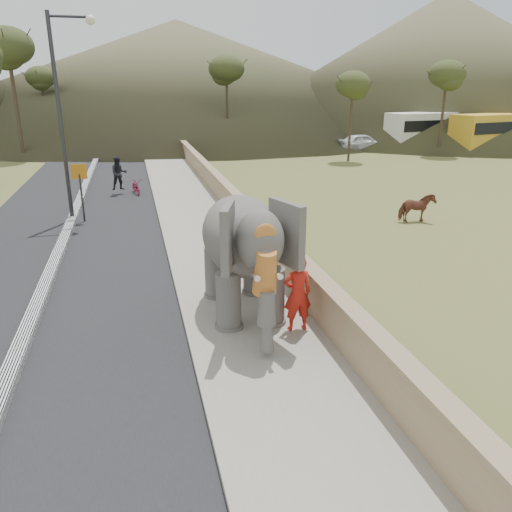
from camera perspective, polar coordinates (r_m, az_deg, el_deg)
The scene contains 16 objects.
ground at distance 9.03m, azimuth 4.53°, elevation -17.92°, with size 160.00×160.00×0.00m, color olive.
road at distance 17.86m, azimuth -21.58°, elevation 0.04°, with size 7.00×120.00×0.03m, color black.
median at distance 17.83m, azimuth -21.61°, elevation 0.33°, with size 0.35×120.00×0.22m, color black.
walkway at distance 17.81m, azimuth -5.52°, elevation 1.48°, with size 3.00×120.00×0.15m, color #9E9687.
parapet at distance 17.97m, azimuth -0.36°, elevation 3.31°, with size 0.30×120.00×1.10m, color tan.
lamppost at distance 21.60m, azimuth -20.87°, elevation 16.41°, with size 1.76×0.36×8.00m.
signboard at distance 21.59m, azimuth -19.44°, elevation 7.89°, with size 0.60×0.08×2.40m.
cow at distance 21.61m, azimuth 17.86°, elevation 5.23°, with size 0.65×1.42×1.20m, color brown.
distant_car at distance 44.74m, azimuth 12.11°, elevation 12.61°, with size 1.70×4.23×1.44m, color silver.
bus_white at distance 48.60m, azimuth 20.56°, elevation 13.31°, with size 2.50×11.00×3.10m, color white.
bus_orange at distance 48.54m, azimuth 26.66°, elevation 12.52°, with size 2.50×11.00×3.10m, color gold.
hill_right at distance 70.28m, azimuth 20.56°, elevation 20.03°, with size 56.00×56.00×16.00m, color brown.
hill_far at distance 77.19m, azimuth -8.89°, elevation 20.01°, with size 80.00×80.00×14.00m, color brown.
elephant_and_man at distance 11.91m, azimuth -1.50°, elevation 0.43°, with size 2.31×4.11×2.96m.
motorcyclist at distance 26.78m, azimuth -14.61°, elevation 8.53°, with size 1.67×1.62×1.97m.
trees at distance 35.60m, azimuth -8.31°, elevation 16.55°, with size 47.70×43.74×9.59m.
Camera 1 is at (-2.38, -6.82, 5.42)m, focal length 35.00 mm.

